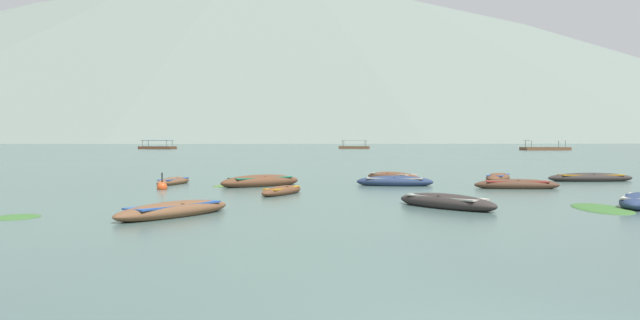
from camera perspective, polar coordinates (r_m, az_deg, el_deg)
ground_plane at (r=1506.74m, az=1.03°, el=1.62°), size 6000.00×6000.00×0.00m
mountain_2 at (r=1746.59m, az=-4.65°, el=11.11°), size 2493.00×2493.00×576.06m
rowboat_0 at (r=36.80m, az=22.94°, el=-1.47°), size 4.66×1.52×0.56m
rowboat_1 at (r=35.01m, az=6.52°, el=-1.51°), size 3.34×3.85×0.56m
rowboat_2 at (r=30.73m, az=6.67°, el=-1.93°), size 3.77×1.64×0.60m
rowboat_3 at (r=18.68m, az=-12.86°, el=-4.38°), size 3.17×4.20×0.52m
rowboat_4 at (r=30.34m, az=-5.31°, el=-1.93°), size 4.09×3.73×0.67m
rowboat_5 at (r=20.85m, az=11.16°, el=-3.70°), size 3.30×3.79×0.56m
rowboat_7 at (r=29.95m, az=17.13°, el=-2.13°), size 3.81×1.22×0.54m
rowboat_8 at (r=25.60m, az=-3.41°, el=-2.76°), size 1.90×3.26×0.43m
rowboat_9 at (r=23.07m, az=26.51°, el=-3.32°), size 2.67×3.42×0.57m
rowboat_10 at (r=35.57m, az=15.58°, el=-1.53°), size 2.43×3.52×0.52m
rowboat_11 at (r=32.36m, az=-12.92°, el=-1.87°), size 1.44×3.36×0.43m
ferry_0 at (r=157.66m, az=19.42°, el=0.99°), size 11.26×5.59×2.54m
ferry_1 at (r=176.69m, az=3.07°, el=1.15°), size 8.67×4.52×2.54m
ferry_2 at (r=175.24m, az=-14.28°, el=1.10°), size 10.05×6.12×2.54m
mooring_buoy at (r=28.96m, az=-13.88°, el=-2.37°), size 0.45×0.45×0.87m
weed_patch_0 at (r=19.74m, az=-25.43°, el=-4.65°), size 1.58×1.71×0.14m
weed_patch_1 at (r=21.95m, az=23.78°, el=-4.00°), size 1.75×3.55×0.14m
weed_patch_2 at (r=30.68m, az=-7.97°, el=-2.29°), size 2.25×2.47×0.14m
weed_patch_3 at (r=38.01m, az=21.45°, el=-1.63°), size 3.40×3.29×0.14m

